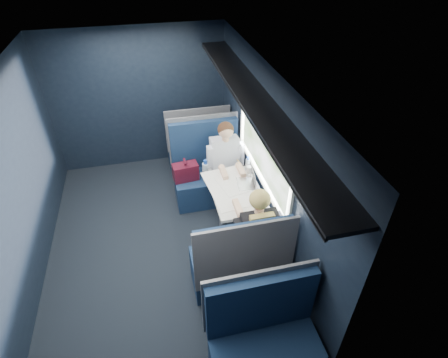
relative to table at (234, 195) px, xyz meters
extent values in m
cube|color=black|center=(-1.03, 0.00, -0.67)|extent=(2.80, 4.20, 0.01)
cube|color=black|center=(0.42, 0.00, 0.49)|extent=(0.10, 4.20, 2.30)
cube|color=black|center=(-2.48, 0.00, 0.49)|extent=(0.10, 4.20, 2.30)
cube|color=black|center=(-1.03, 2.15, 0.49)|extent=(2.80, 0.10, 2.30)
cube|color=silver|center=(-1.03, 0.00, 1.69)|extent=(2.80, 4.20, 0.10)
cube|color=silver|center=(0.35, 0.00, 1.08)|extent=(0.03, 1.84, 0.07)
cube|color=silver|center=(0.35, 0.00, 0.23)|extent=(0.03, 1.84, 0.07)
cube|color=silver|center=(0.35, -0.89, 0.66)|extent=(0.03, 0.07, 0.78)
cube|color=silver|center=(0.35, 0.89, 0.66)|extent=(0.03, 0.07, 0.78)
cube|color=black|center=(0.19, 0.00, 1.32)|extent=(0.36, 4.10, 0.04)
cube|color=black|center=(0.02, 0.00, 1.30)|extent=(0.02, 4.10, 0.03)
cube|color=red|center=(0.35, 0.00, 1.23)|extent=(0.01, 0.10, 0.12)
cylinder|color=#54565E|center=(-0.15, 0.00, -0.31)|extent=(0.08, 0.08, 0.70)
cube|color=silver|center=(0.03, 0.00, 0.06)|extent=(0.62, 1.00, 0.04)
cube|color=#0D1D39|center=(-0.18, 0.78, -0.44)|extent=(1.00, 0.50, 0.45)
cube|color=#0D1D39|center=(-0.18, 1.08, 0.16)|extent=(1.00, 0.10, 0.75)
cube|color=#54565E|center=(-0.18, 1.14, 0.19)|extent=(1.04, 0.03, 0.82)
cube|color=#54565E|center=(-0.18, 0.73, -0.11)|extent=(0.06, 0.40, 0.20)
cube|color=#4C1020|center=(-0.52, 0.78, -0.09)|extent=(0.38, 0.23, 0.25)
cylinder|color=#4C1020|center=(-0.52, 0.78, 0.09)|extent=(0.05, 0.15, 0.03)
cylinder|color=silver|center=(-0.23, 0.74, -0.09)|extent=(0.09, 0.09, 0.25)
cylinder|color=#1849B8|center=(-0.23, 0.74, 0.07)|extent=(0.05, 0.05, 0.06)
cube|color=#0D1D39|center=(-0.18, -0.78, -0.44)|extent=(1.00, 0.50, 0.45)
cube|color=#0D1D39|center=(-0.18, -1.08, 0.16)|extent=(1.00, 0.10, 0.75)
cube|color=#54565E|center=(-0.18, -1.14, 0.19)|extent=(1.04, 0.03, 0.82)
cube|color=#54565E|center=(-0.18, -0.73, -0.11)|extent=(0.06, 0.40, 0.20)
cube|color=#0D1D39|center=(-0.18, 1.88, -0.44)|extent=(1.00, 0.40, 0.45)
cube|color=#0D1D39|center=(-0.18, 1.64, 0.12)|extent=(1.00, 0.10, 0.66)
cube|color=#54565E|center=(-0.18, 1.59, 0.14)|extent=(1.04, 0.03, 0.72)
cube|color=#0D1D39|center=(-0.18, -1.64, 0.12)|extent=(1.00, 0.10, 0.66)
cube|color=#54565E|center=(-0.18, -1.59, 0.14)|extent=(1.04, 0.03, 0.72)
cube|color=black|center=(0.07, 0.64, -0.13)|extent=(0.36, 0.44, 0.16)
cube|color=black|center=(0.07, 0.44, -0.44)|extent=(0.32, 0.12, 0.45)
cube|color=silver|center=(0.07, 0.80, 0.12)|extent=(0.40, 0.29, 0.53)
cylinder|color=#D8A88C|center=(0.07, 0.76, 0.40)|extent=(0.10, 0.10, 0.06)
sphere|color=#D8A88C|center=(0.07, 0.74, 0.53)|extent=(0.21, 0.21, 0.21)
sphere|color=#382114|center=(0.07, 0.76, 0.55)|extent=(0.22, 0.22, 0.22)
cube|color=silver|center=(-0.15, 0.76, 0.12)|extent=(0.09, 0.12, 0.34)
cube|color=silver|center=(0.29, 0.76, 0.12)|extent=(0.09, 0.12, 0.34)
cube|color=black|center=(0.07, -0.64, -0.13)|extent=(0.36, 0.44, 0.16)
cube|color=black|center=(0.07, -0.44, -0.44)|extent=(0.32, 0.12, 0.45)
cube|color=black|center=(0.07, -0.80, 0.12)|extent=(0.40, 0.29, 0.53)
cylinder|color=#D8A88C|center=(0.07, -0.76, 0.40)|extent=(0.10, 0.10, 0.06)
sphere|color=#D8A88C|center=(0.07, -0.74, 0.53)|extent=(0.21, 0.21, 0.21)
sphere|color=tan|center=(0.07, -0.76, 0.55)|extent=(0.22, 0.22, 0.22)
cube|color=black|center=(-0.15, -0.76, 0.12)|extent=(0.09, 0.12, 0.34)
cube|color=black|center=(0.29, -0.76, 0.12)|extent=(0.09, 0.12, 0.34)
cube|color=tan|center=(0.07, -0.86, 0.24)|extent=(0.26, 0.07, 0.36)
cube|color=white|center=(-0.01, 0.08, 0.08)|extent=(0.69, 0.92, 0.01)
cube|color=silver|center=(0.18, 0.09, 0.08)|extent=(0.25, 0.32, 0.01)
cube|color=silver|center=(0.29, 0.09, 0.20)|extent=(0.04, 0.29, 0.20)
cube|color=black|center=(0.28, 0.09, 0.20)|extent=(0.03, 0.26, 0.17)
cylinder|color=silver|center=(0.30, 0.41, 0.16)|extent=(0.06, 0.06, 0.17)
cylinder|color=#1849B8|center=(0.30, 0.41, 0.26)|extent=(0.03, 0.03, 0.04)
cylinder|color=white|center=(0.30, 0.34, 0.12)|extent=(0.07, 0.07, 0.10)
camera|label=1|loc=(-0.92, -3.32, 2.86)|focal=28.00mm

